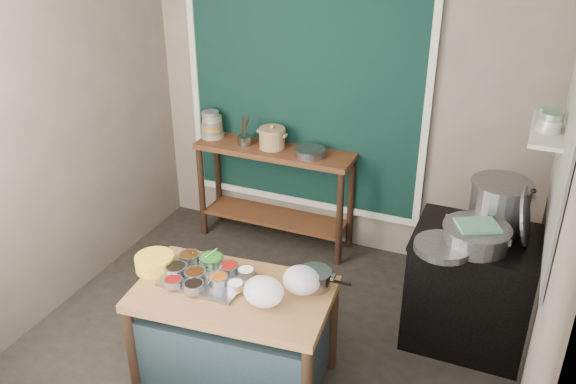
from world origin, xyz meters
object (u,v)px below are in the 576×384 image
at_px(back_counter, 275,196).
at_px(condiment_tray, 207,278).
at_px(yellow_basin, 155,263).
at_px(stove_block, 474,291).
at_px(utensil_cup, 245,140).
at_px(ceramic_crock, 272,139).
at_px(stock_pot, 499,204).
at_px(saucepan, 315,279).
at_px(steamer, 476,236).
at_px(prep_table, 235,337).

height_order(back_counter, condiment_tray, back_counter).
xyz_separation_m(condiment_tray, yellow_basin, (-0.38, -0.02, 0.04)).
bearing_deg(yellow_basin, condiment_tray, 3.05).
height_order(stove_block, yellow_basin, same).
xyz_separation_m(utensil_cup, ceramic_crock, (0.26, 0.03, 0.04)).
relative_size(back_counter, ceramic_crock, 5.89).
bearing_deg(stock_pot, yellow_basin, -148.52).
height_order(condiment_tray, yellow_basin, yellow_basin).
relative_size(stove_block, saucepan, 4.06).
xyz_separation_m(saucepan, steamer, (0.89, 0.68, 0.14)).
bearing_deg(yellow_basin, stock_pot, 31.48).
distance_m(yellow_basin, utensil_cup, 1.78).
distance_m(back_counter, saucepan, 1.87).
xyz_separation_m(condiment_tray, steamer, (1.56, 0.88, 0.19)).
height_order(utensil_cup, steamer, utensil_cup).
height_order(stove_block, ceramic_crock, ceramic_crock).
relative_size(back_counter, condiment_tray, 2.73).
distance_m(condiment_tray, yellow_basin, 0.38).
xyz_separation_m(stove_block, yellow_basin, (-1.98, -1.05, 0.38)).
height_order(prep_table, utensil_cup, utensil_cup).
distance_m(saucepan, utensil_cup, 1.99).
distance_m(yellow_basin, stock_pot, 2.41).
bearing_deg(saucepan, utensil_cup, 126.67).
bearing_deg(utensil_cup, saucepan, -50.88).
bearing_deg(ceramic_crock, saucepan, -57.59).
distance_m(stock_pot, steamer, 0.37).
height_order(saucepan, utensil_cup, utensil_cup).
bearing_deg(yellow_basin, back_counter, 87.37).
relative_size(prep_table, condiment_tray, 2.35).
distance_m(stove_block, yellow_basin, 2.28).
relative_size(back_counter, utensil_cup, 10.59).
xyz_separation_m(back_counter, stove_block, (1.90, -0.73, -0.05)).
distance_m(prep_table, yellow_basin, 0.73).
xyz_separation_m(stove_block, saucepan, (-0.93, -0.83, 0.39)).
xyz_separation_m(utensil_cup, steamer, (2.14, -0.86, -0.04)).
height_order(back_counter, stove_block, back_counter).
bearing_deg(steamer, saucepan, -142.62).
xyz_separation_m(stove_block, condiment_tray, (-1.60, -1.03, 0.34)).
xyz_separation_m(stock_pot, steamer, (-0.10, -0.35, -0.10)).
relative_size(yellow_basin, steamer, 0.56).
height_order(condiment_tray, saucepan, saucepan).
relative_size(stove_block, yellow_basin, 3.46).
bearing_deg(stove_block, steamer, -104.83).
height_order(prep_table, saucepan, saucepan).
xyz_separation_m(prep_table, steamer, (1.36, 0.92, 0.58)).
bearing_deg(prep_table, stock_pot, 35.65).
distance_m(back_counter, condiment_tray, 1.81).
xyz_separation_m(stove_block, stock_pot, (0.06, 0.20, 0.62)).
distance_m(prep_table, saucepan, 0.68).
bearing_deg(condiment_tray, back_counter, 99.59).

